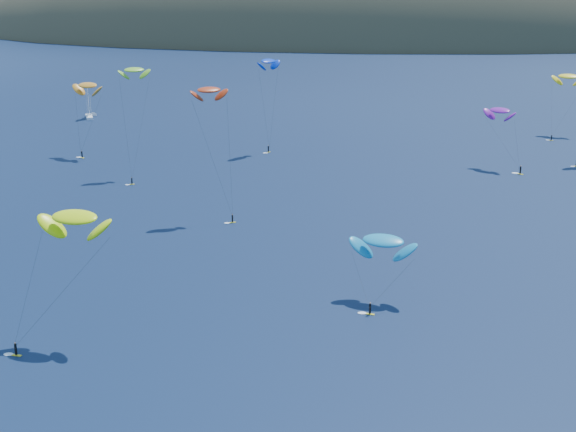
% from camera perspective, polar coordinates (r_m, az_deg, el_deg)
% --- Properties ---
extents(island, '(730.00, 300.00, 210.00)m').
position_cam_1_polar(island, '(613.58, 7.44, 11.86)').
color(island, '#3D3526').
rests_on(island, ground).
extents(sailboat, '(9.28, 8.67, 11.08)m').
position_cam_1_polar(sailboat, '(277.07, -13.97, 6.97)').
color(sailboat, white).
rests_on(sailboat, ground).
extents(kitesurfer_1, '(10.30, 9.77, 21.16)m').
position_cam_1_polar(kitesurfer_1, '(221.57, -14.07, 9.00)').
color(kitesurfer_1, yellow).
rests_on(kitesurfer_1, ground).
extents(kitesurfer_2, '(12.71, 10.93, 19.91)m').
position_cam_1_polar(kitesurfer_2, '(111.45, -14.95, -0.09)').
color(kitesurfer_2, yellow).
rests_on(kitesurfer_2, ground).
extents(kitesurfer_3, '(8.04, 14.90, 27.26)m').
position_cam_1_polar(kitesurfer_3, '(197.38, -10.89, 10.16)').
color(kitesurfer_3, yellow).
rests_on(kitesurfer_3, ground).
extents(kitesurfer_4, '(7.50, 8.46, 26.52)m').
position_cam_1_polar(kitesurfer_4, '(219.05, -1.40, 10.94)').
color(kitesurfer_4, yellow).
rests_on(kitesurfer_4, ground).
extents(kitesurfer_5, '(10.67, 10.59, 12.01)m').
position_cam_1_polar(kitesurfer_5, '(123.10, 6.78, -1.75)').
color(kitesurfer_5, yellow).
rests_on(kitesurfer_5, ground).
extents(kitesurfer_6, '(9.98, 13.05, 16.64)m').
position_cam_1_polar(kitesurfer_6, '(209.09, 14.84, 7.26)').
color(kitesurfer_6, yellow).
rests_on(kitesurfer_6, ground).
extents(kitesurfer_9, '(9.78, 9.36, 27.66)m').
position_cam_1_polar(kitesurfer_9, '(161.13, -5.64, 8.89)').
color(kitesurfer_9, yellow).
rests_on(kitesurfer_9, ground).
extents(kitesurfer_11, '(11.45, 15.40, 19.71)m').
position_cam_1_polar(kitesurfer_11, '(256.37, 19.32, 9.35)').
color(kitesurfer_11, yellow).
rests_on(kitesurfer_11, ground).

